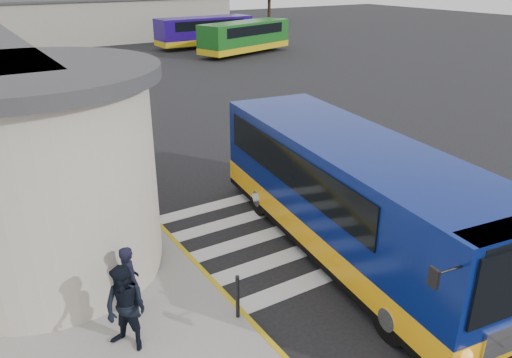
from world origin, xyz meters
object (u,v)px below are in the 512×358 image
transit_bus (353,201)px  far_bus_a (204,30)px  bollard (238,297)px  pedestrian_a (130,281)px  pedestrian_b (126,309)px  far_bus_b (245,36)px

transit_bus → far_bus_a: (13.29, 34.82, 0.09)m
transit_bus → bollard: bearing=-158.6°
transit_bus → pedestrian_a: size_ratio=6.80×
pedestrian_b → transit_bus: bearing=60.5°
far_bus_a → pedestrian_b: bearing=149.5°
transit_bus → bollard: size_ratio=10.93×
pedestrian_b → pedestrian_a: bearing=121.7°
far_bus_a → far_bus_b: bearing=-170.7°
bollard → transit_bus: bearing=13.9°
bollard → far_bus_b: size_ratio=0.11×
transit_bus → far_bus_a: bearing=76.7°
pedestrian_b → far_bus_b: 36.31m
pedestrian_b → bollard: size_ratio=1.78×
pedestrian_b → bollard: pedestrian_b is taller
pedestrian_a → far_bus_b: far_bus_b is taller
far_bus_b → pedestrian_a: bearing=128.0°
pedestrian_a → far_bus_a: bearing=-32.3°
far_bus_a → far_bus_b: size_ratio=0.98×
far_bus_b → far_bus_a: bearing=-6.3°
pedestrian_a → pedestrian_b: (-0.39, -0.94, 0.08)m
transit_bus → pedestrian_a: 5.77m
pedestrian_a → far_bus_a: size_ratio=0.17×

